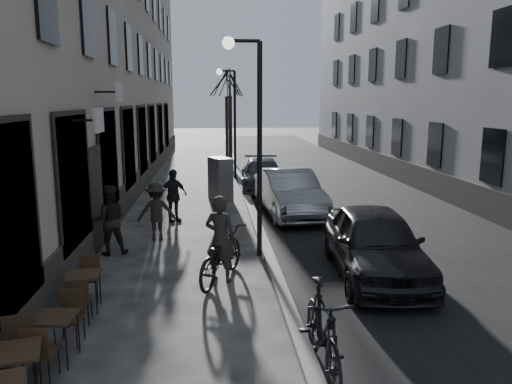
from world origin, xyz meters
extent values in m
cube|color=black|center=(3.85, 16.00, 0.00)|extent=(7.30, 60.00, 0.00)
cube|color=gray|center=(0.20, 16.00, 0.06)|extent=(0.25, 60.00, 0.12)
cylinder|color=black|center=(0.00, 6.00, 2.50)|extent=(0.12, 0.12, 5.00)
cylinder|color=black|center=(-0.35, 6.00, 5.00)|extent=(0.70, 0.08, 0.08)
sphere|color=#FFF2CC|center=(-0.70, 6.00, 4.95)|extent=(0.28, 0.28, 0.28)
cylinder|color=black|center=(0.00, 18.00, 2.50)|extent=(0.12, 0.12, 5.00)
cylinder|color=black|center=(-0.35, 18.00, 5.00)|extent=(0.70, 0.08, 0.08)
sphere|color=#FFF2CC|center=(-0.70, 18.00, 4.95)|extent=(0.28, 0.28, 0.28)
cylinder|color=black|center=(-0.10, 21.00, 1.95)|extent=(0.20, 0.20, 3.90)
cylinder|color=black|center=(-0.10, 27.00, 1.95)|extent=(0.20, 0.20, 3.90)
cube|color=#322416|center=(-3.53, 0.26, 0.74)|extent=(0.76, 0.76, 0.04)
cylinder|color=black|center=(-3.35, 0.58, 0.36)|extent=(0.02, 0.02, 0.72)
cube|color=#322416|center=(-3.38, 1.35, 0.68)|extent=(0.62, 0.62, 0.04)
cylinder|color=black|center=(-3.64, 1.13, 0.33)|extent=(0.02, 0.02, 0.66)
cylinder|color=black|center=(-3.16, 1.09, 0.33)|extent=(0.02, 0.02, 0.66)
cylinder|color=black|center=(-3.59, 1.61, 0.33)|extent=(0.02, 0.02, 0.66)
cylinder|color=black|center=(-3.12, 1.57, 0.33)|extent=(0.02, 0.02, 0.66)
cube|color=#322416|center=(-3.41, 3.13, 0.67)|extent=(0.60, 0.60, 0.04)
cylinder|color=black|center=(-3.63, 2.87, 0.33)|extent=(0.02, 0.02, 0.65)
cylinder|color=black|center=(-3.15, 2.91, 0.33)|extent=(0.02, 0.02, 0.65)
cylinder|color=black|center=(-3.66, 3.34, 0.33)|extent=(0.02, 0.02, 0.65)
cylinder|color=black|center=(-3.19, 3.38, 0.33)|extent=(0.02, 0.02, 0.65)
cube|color=#5B5C5E|center=(-0.80, 12.86, 0.80)|extent=(0.95, 1.21, 1.59)
imported|color=black|center=(-0.96, 4.40, 0.55)|extent=(1.51, 2.22, 1.11)
imported|color=#292623|center=(-0.96, 4.40, 0.90)|extent=(0.78, 0.66, 1.81)
imported|color=black|center=(-3.60, 6.47, 0.85)|extent=(0.94, 0.80, 1.71)
imported|color=black|center=(-2.60, 7.63, 0.79)|extent=(1.08, 0.71, 1.57)
imported|color=black|center=(-2.31, 9.64, 0.82)|extent=(1.02, 0.86, 1.63)
imported|color=black|center=(2.30, 4.39, 0.74)|extent=(2.09, 4.45, 1.47)
imported|color=gray|center=(1.38, 10.19, 0.74)|extent=(1.94, 4.59, 1.48)
imported|color=#32353C|center=(1.00, 15.07, 0.62)|extent=(2.01, 4.39, 1.24)
imported|color=black|center=(0.35, 0.69, 0.63)|extent=(0.60, 2.09, 1.25)
camera|label=1|loc=(-1.11, -5.50, 3.72)|focal=35.00mm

